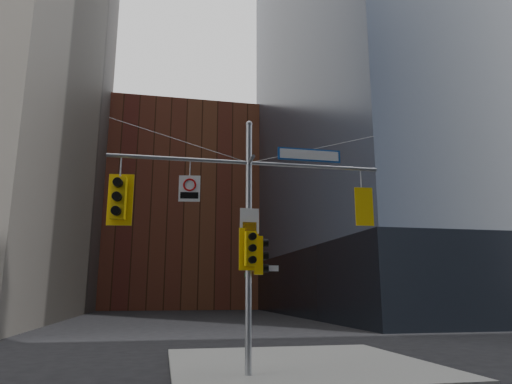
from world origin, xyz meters
name	(u,v)px	position (x,y,z in m)	size (l,w,h in m)	color
sidewalk_corner	(299,364)	(2.00, 4.00, 0.07)	(8.00, 8.00, 0.15)	gray
podium_ne	(463,284)	(28.00, 32.00, 3.00)	(36.40, 36.40, 6.00)	black
brick_midrise	(181,212)	(0.00, 58.00, 14.00)	(26.00, 20.00, 28.00)	brown
signal_assembly	(249,216)	(0.00, 1.99, 4.42)	(8.00, 0.80, 7.30)	#94969C
traffic_light_west_arm	(119,198)	(-3.59, 2.01, 4.80)	(0.69, 0.59, 1.44)	yellow
traffic_light_east_arm	(362,207)	(3.49, 1.99, 4.80)	(0.55, 0.45, 1.16)	yellow
traffic_light_pole_side	(260,255)	(0.32, 1.99, 3.31)	(0.44, 0.38, 1.06)	yellow
traffic_light_pole_front	(250,249)	(0.00, 1.73, 3.47)	(0.56, 0.48, 1.17)	yellow
street_sign_blade	(309,155)	(1.85, 2.00, 6.35)	(1.97, 0.07, 0.38)	#11439C
regulatory_sign_arm	(189,188)	(-1.70, 1.97, 5.17)	(0.60, 0.12, 0.75)	silver
regulatory_sign_pole	(249,221)	(0.00, 1.88, 4.25)	(0.54, 0.06, 0.71)	silver
street_blade_ew	(264,268)	(0.45, 2.00, 2.96)	(0.81, 0.08, 0.16)	silver
street_blade_ns	(246,275)	(0.00, 2.45, 2.79)	(0.11, 0.68, 0.14)	#145926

